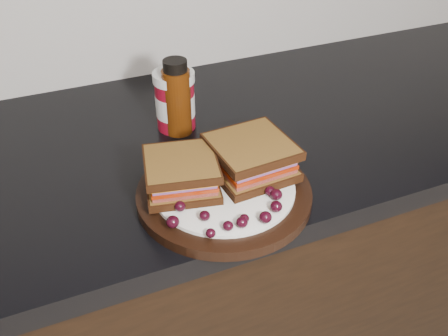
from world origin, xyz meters
The scene contains 28 objects.
countertop centered at (0.00, 1.70, 0.88)m, with size 3.98×0.60×0.04m, color black.
plate centered at (0.30, 1.51, 0.91)m, with size 0.28×0.28×0.02m, color black.
sandwich_left centered at (0.24, 1.53, 0.95)m, with size 0.11×0.11×0.05m, color brown, non-canonical shape.
sandwich_right centered at (0.36, 1.53, 0.95)m, with size 0.12×0.12×0.06m, color brown, non-canonical shape.
grape_0 centered at (0.20, 1.45, 0.93)m, with size 0.02×0.02×0.02m, color black.
grape_1 centered at (0.24, 1.45, 0.93)m, with size 0.02×0.02×0.02m, color black.
grape_2 centered at (0.24, 1.41, 0.93)m, with size 0.01×0.01×0.01m, color black.
grape_3 centered at (0.27, 1.41, 0.93)m, with size 0.02×0.02×0.01m, color black.
grape_4 centered at (0.29, 1.41, 0.93)m, with size 0.02×0.02×0.02m, color black.
grape_5 centered at (0.29, 1.42, 0.93)m, with size 0.01×0.01×0.01m, color black.
grape_6 centered at (0.32, 1.41, 0.93)m, with size 0.02×0.02×0.02m, color black.
grape_7 centered at (0.35, 1.42, 0.93)m, with size 0.02×0.02×0.02m, color black.
grape_8 centered at (0.36, 1.45, 0.93)m, with size 0.02×0.02×0.02m, color black.
grape_9 centered at (0.36, 1.46, 0.93)m, with size 0.02×0.02×0.02m, color black.
grape_10 centered at (0.39, 1.49, 0.93)m, with size 0.02×0.02×0.02m, color black.
grape_11 centered at (0.38, 1.49, 0.93)m, with size 0.02×0.02×0.01m, color black.
grape_12 centered at (0.38, 1.52, 0.93)m, with size 0.02×0.02×0.02m, color black.
grape_13 centered at (0.38, 1.55, 0.93)m, with size 0.02×0.02×0.02m, color black.
grape_14 centered at (0.25, 1.56, 0.93)m, with size 0.02×0.02×0.02m, color black.
grape_15 centered at (0.26, 1.54, 0.93)m, with size 0.02×0.02×0.02m, color black.
grape_16 centered at (0.22, 1.53, 0.93)m, with size 0.02×0.02×0.02m, color black.
grape_17 centered at (0.23, 1.51, 0.93)m, with size 0.02×0.02×0.02m, color black.
grape_18 centered at (0.22, 1.48, 0.93)m, with size 0.02×0.02×0.02m, color black.
grape_19 centered at (0.25, 1.55, 0.93)m, with size 0.02×0.02×0.02m, color black.
grape_20 centered at (0.25, 1.51, 0.93)m, with size 0.02×0.02×0.02m, color black.
grape_21 centered at (0.25, 1.51, 0.93)m, with size 0.02×0.02×0.01m, color black.
condiment_jar centered at (0.30, 1.75, 0.96)m, with size 0.08×0.08×0.12m, color maroon.
oil_bottle centered at (0.30, 1.73, 0.97)m, with size 0.05×0.05×0.15m, color #471F07.
Camera 1 is at (0.06, 0.94, 1.41)m, focal length 40.00 mm.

